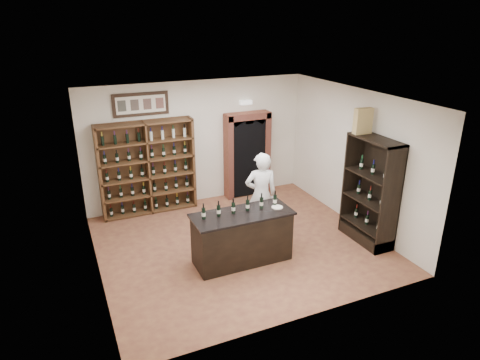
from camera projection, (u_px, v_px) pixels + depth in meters
name	position (u px, v px, depth m)	size (l,w,h in m)	color
floor	(239.00, 244.00, 8.80)	(5.50, 5.50, 0.00)	#915F3A
ceiling	(239.00, 98.00, 7.72)	(5.50, 5.50, 0.00)	white
wall_back	(198.00, 143.00, 10.39)	(5.50, 0.04, 3.00)	silver
wall_left	(90.00, 199.00, 7.22)	(0.04, 5.00, 3.00)	silver
wall_right	(354.00, 158.00, 9.30)	(0.04, 5.00, 3.00)	silver
wine_shelf	(147.00, 168.00, 9.90)	(2.20, 0.38, 2.20)	#53361C
framed_picture	(141.00, 104.00, 9.50)	(1.25, 0.04, 0.52)	black
arched_doorway	(247.00, 153.00, 10.85)	(1.17, 0.35, 2.17)	black
emergency_light	(246.00, 102.00, 10.47)	(0.30, 0.10, 0.10)	white
tasting_counter	(242.00, 238.00, 8.04)	(1.88, 0.78, 1.00)	black
counter_bottle_0	(204.00, 213.00, 7.61)	(0.07, 0.07, 0.30)	black
counter_bottle_1	(219.00, 211.00, 7.71)	(0.07, 0.07, 0.30)	black
counter_bottle_2	(233.00, 208.00, 7.82)	(0.07, 0.07, 0.30)	black
counter_bottle_3	(248.00, 205.00, 7.93)	(0.07, 0.07, 0.30)	black
counter_bottle_4	(261.00, 203.00, 8.04)	(0.07, 0.07, 0.30)	black
counter_bottle_5	(275.00, 200.00, 8.15)	(0.07, 0.07, 0.30)	black
side_cabinet	(370.00, 207.00, 8.71)	(0.48, 1.20, 2.20)	black
shopkeeper	(261.00, 195.00, 8.84)	(0.67, 0.44, 1.84)	white
plate	(277.00, 207.00, 8.08)	(0.21, 0.21, 0.02)	beige
wine_crate	(363.00, 121.00, 8.41)	(0.36, 0.15, 0.51)	tan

